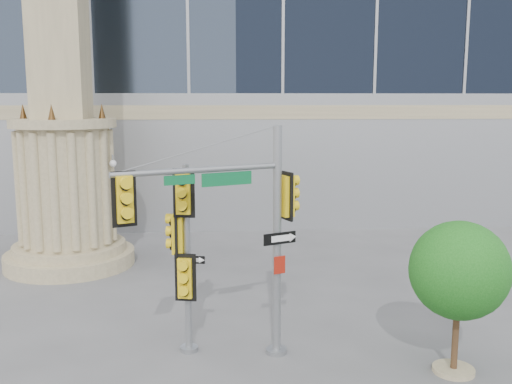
{
  "coord_description": "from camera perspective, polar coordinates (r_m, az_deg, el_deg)",
  "views": [
    {
      "loc": [
        -0.82,
        -10.7,
        5.7
      ],
      "look_at": [
        0.04,
        2.0,
        3.65
      ],
      "focal_mm": 40.0,
      "sensor_mm": 36.0,
      "label": 1
    }
  ],
  "objects": [
    {
      "name": "monument",
      "position": [
        20.37,
        -18.81,
        8.14
      ],
      "size": [
        4.4,
        4.4,
        16.6
      ],
      "color": "gray",
      "rests_on": "ground"
    },
    {
      "name": "secondary_signal_pole",
      "position": [
        12.79,
        -7.22,
        -5.25
      ],
      "size": [
        0.75,
        0.64,
        4.32
      ],
      "rotation": [
        0.0,
        0.0,
        -0.18
      ],
      "color": "slate",
      "rests_on": "ground"
    },
    {
      "name": "main_signal_pole",
      "position": [
        12.1,
        -1.73,
        -2.76
      ],
      "size": [
        3.78,
        1.89,
        5.17
      ],
      "rotation": [
        0.0,
        0.0,
        0.4
      ],
      "color": "slate",
      "rests_on": "ground"
    },
    {
      "name": "street_tree",
      "position": [
        12.63,
        19.78,
        -7.74
      ],
      "size": [
        2.1,
        2.05,
        3.27
      ],
      "color": "gray",
      "rests_on": "ground"
    }
  ]
}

